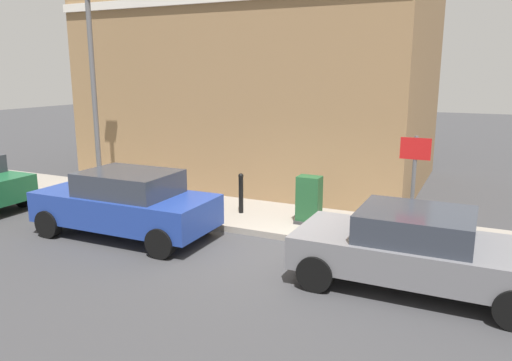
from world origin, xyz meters
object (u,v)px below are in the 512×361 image
(bollard_far_kerb, at_px, (181,195))
(bollard_near_cabinet, at_px, (241,192))
(car_blue, at_px, (126,203))
(utility_cabinet, at_px, (309,202))
(lamppost, at_px, (94,86))
(street_sign, at_px, (414,175))
(car_grey, at_px, (416,248))

(bollard_far_kerb, bearing_deg, bollard_near_cabinet, -53.69)
(bollard_far_kerb, bearing_deg, car_blue, 160.75)
(utility_cabinet, bearing_deg, lamppost, 91.36)
(street_sign, bearing_deg, car_blue, 105.80)
(bollard_near_cabinet, height_order, lamppost, lamppost)
(utility_cabinet, relative_size, street_sign, 0.50)
(car_blue, relative_size, bollard_far_kerb, 4.04)
(car_blue, height_order, bollard_near_cabinet, car_blue)
(street_sign, height_order, lamppost, lamppost)
(bollard_near_cabinet, bearing_deg, utility_cabinet, -93.06)
(car_blue, bearing_deg, lamppost, -38.50)
(bollard_near_cabinet, bearing_deg, street_sign, -98.75)
(utility_cabinet, relative_size, bollard_near_cabinet, 1.11)
(car_blue, xyz_separation_m, bollard_far_kerb, (1.47, -0.51, -0.09))
(car_blue, height_order, bollard_far_kerb, car_blue)
(utility_cabinet, bearing_deg, street_sign, -103.05)
(utility_cabinet, xyz_separation_m, bollard_far_kerb, (-0.79, 3.08, 0.02))
(utility_cabinet, bearing_deg, bollard_far_kerb, 104.41)
(car_blue, relative_size, bollard_near_cabinet, 4.04)
(car_blue, distance_m, bollard_far_kerb, 1.56)
(car_blue, bearing_deg, car_grey, 178.90)
(car_grey, distance_m, lamppost, 9.67)
(car_blue, distance_m, utility_cabinet, 4.25)
(utility_cabinet, distance_m, bollard_near_cabinet, 1.87)
(utility_cabinet, bearing_deg, car_blue, 122.14)
(utility_cabinet, bearing_deg, car_grey, -129.90)
(car_grey, xyz_separation_m, street_sign, (1.74, 0.34, 0.94))
(street_sign, bearing_deg, lamppost, 87.32)
(bollard_far_kerb, distance_m, lamppost, 4.20)
(car_grey, relative_size, utility_cabinet, 3.62)
(utility_cabinet, height_order, bollard_far_kerb, utility_cabinet)
(bollard_near_cabinet, relative_size, street_sign, 0.45)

